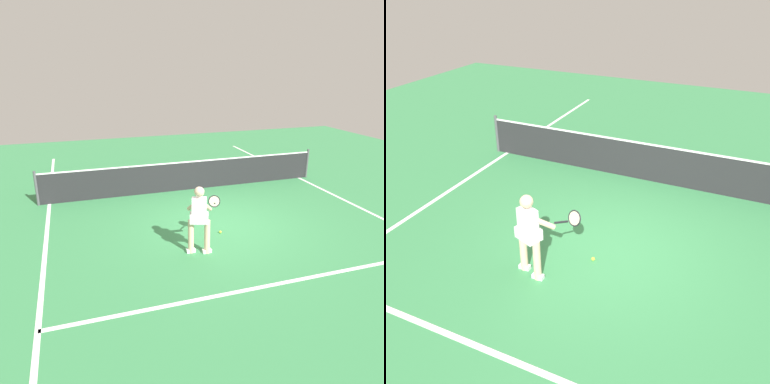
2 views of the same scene
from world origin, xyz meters
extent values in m
plane|color=#38844C|center=(0.00, 0.00, 0.00)|extent=(25.68, 25.68, 0.00)
cube|color=white|center=(0.00, -2.91, 0.00)|extent=(8.68, 0.10, 0.01)
cube|color=white|center=(-4.34, 0.00, 0.00)|extent=(0.10, 17.76, 0.01)
cube|color=white|center=(4.34, 0.00, 0.00)|extent=(0.10, 17.76, 0.01)
cylinder|color=#4C4C51|center=(-4.64, 3.03, 0.53)|extent=(0.08, 0.08, 1.06)
cylinder|color=#4C4C51|center=(4.64, 3.03, 0.53)|extent=(0.08, 0.08, 1.06)
cube|color=#232326|center=(0.00, 3.03, 0.47)|extent=(9.20, 0.02, 0.94)
cube|color=white|center=(0.00, 3.03, 0.96)|extent=(9.20, 0.02, 0.04)
cylinder|color=beige|center=(-1.22, -1.17, 0.39)|extent=(0.13, 0.13, 0.78)
cylinder|color=beige|center=(-0.88, -1.30, 0.39)|extent=(0.13, 0.13, 0.78)
cube|color=white|center=(-1.22, -1.17, 0.04)|extent=(0.20, 0.10, 0.08)
cube|color=white|center=(-0.88, -1.30, 0.04)|extent=(0.20, 0.10, 0.08)
cube|color=white|center=(-1.05, -1.24, 1.04)|extent=(0.37, 0.30, 0.52)
cube|color=white|center=(-1.05, -1.24, 0.84)|extent=(0.47, 0.40, 0.20)
sphere|color=beige|center=(-1.05, -1.24, 1.44)|extent=(0.22, 0.22, 0.22)
cylinder|color=beige|center=(-1.14, -1.04, 1.06)|extent=(0.13, 0.48, 0.37)
cylinder|color=beige|center=(-0.86, -1.15, 1.06)|extent=(0.40, 0.40, 0.37)
cylinder|color=black|center=(-0.59, -0.96, 1.02)|extent=(0.14, 0.29, 0.14)
torus|color=black|center=(-0.48, -0.68, 0.96)|extent=(0.31, 0.21, 0.28)
cylinder|color=beige|center=(-0.48, -0.68, 0.96)|extent=(0.26, 0.17, 0.23)
sphere|color=#D1E533|center=(-0.22, -0.46, 0.03)|extent=(0.07, 0.07, 0.07)
camera|label=1|loc=(-3.53, -8.28, 4.03)|focal=34.91mm
camera|label=2|loc=(2.00, -5.93, 4.67)|focal=38.34mm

